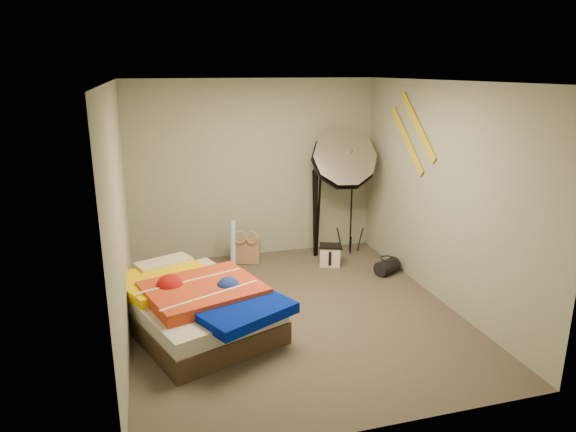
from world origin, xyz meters
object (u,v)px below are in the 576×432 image
object	(u,v)px
photo_umbrella	(344,160)
camera_tripod	(316,203)
wrapping_roll	(233,245)
bed	(195,304)
camera_case	(330,256)
duffel_bag	(387,267)
tote_bag	(247,251)

from	to	relation	value
photo_umbrella	camera_tripod	world-z (taller)	photo_umbrella
wrapping_roll	camera_tripod	bearing A→B (deg)	5.35
wrapping_roll	bed	world-z (taller)	wrapping_roll
camera_case	photo_umbrella	size ratio (longest dim) A/B	0.14
duffel_bag	photo_umbrella	xyz separation A→B (m)	(-0.32, 0.87, 1.29)
wrapping_roll	duffel_bag	world-z (taller)	wrapping_roll
tote_bag	photo_umbrella	world-z (taller)	photo_umbrella
bed	camera_tripod	xyz separation A→B (m)	(1.90, 1.69, 0.54)
bed	photo_umbrella	xyz separation A→B (m)	(2.27, 1.65, 1.13)
camera_case	duffel_bag	world-z (taller)	camera_case
camera_case	wrapping_roll	bearing A→B (deg)	-171.86
camera_case	bed	distance (m)	2.35
photo_umbrella	camera_tripod	xyz separation A→B (m)	(-0.38, 0.04, -0.59)
camera_case	camera_tripod	size ratio (longest dim) A/B	0.20
camera_case	camera_tripod	distance (m)	0.78
bed	camera_case	bearing A→B (deg)	32.89
tote_bag	camera_tripod	bearing A→B (deg)	22.43
tote_bag	camera_tripod	xyz separation A→B (m)	(1.01, 0.02, 0.62)
tote_bag	camera_tripod	size ratio (longest dim) A/B	0.25
tote_bag	bed	size ratio (longest dim) A/B	0.17
bed	photo_umbrella	size ratio (longest dim) A/B	1.08
tote_bag	camera_case	distance (m)	1.15
photo_umbrella	camera_tripod	size ratio (longest dim) A/B	1.40
photo_umbrella	camera_tripod	bearing A→B (deg)	173.37
wrapping_roll	bed	xyz separation A→B (m)	(-0.67, -1.58, -0.07)
duffel_bag	photo_umbrella	bearing A→B (deg)	83.98
duffel_bag	bed	bearing A→B (deg)	170.75
duffel_bag	tote_bag	bearing A→B (deg)	126.43
tote_bag	camera_tripod	world-z (taller)	camera_tripod
bed	camera_tripod	world-z (taller)	camera_tripod
duffel_bag	camera_tripod	size ratio (longest dim) A/B	0.24
tote_bag	wrapping_roll	size ratio (longest dim) A/B	0.54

